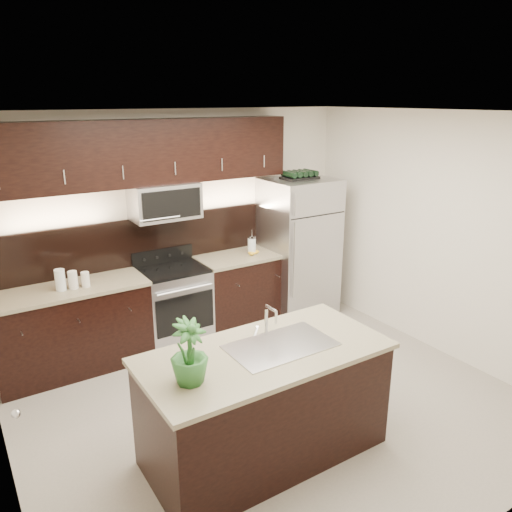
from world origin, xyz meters
The scene contains 12 objects.
ground centered at (0.00, 0.00, 0.00)m, with size 4.50×4.50×0.00m, color gray.
room_walls centered at (-0.11, -0.04, 1.70)m, with size 4.52×4.02×2.71m.
counter_run centered at (-0.46, 1.69, 0.47)m, with size 3.51×0.65×0.94m.
upper_fixtures centered at (-0.43, 1.84, 2.14)m, with size 3.49×0.40×1.66m.
island centered at (-0.44, -0.54, 0.47)m, with size 1.96×0.96×0.94m.
sink_faucet centered at (-0.29, -0.53, 0.96)m, with size 0.84×0.50×0.28m.
refrigerator centered at (1.52, 1.63, 0.91)m, with size 0.88×0.80×1.83m, color #B2B2B7.
wine_rack centered at (1.52, 1.63, 1.88)m, with size 0.45×0.28×0.11m.
plant centered at (-1.12, -0.64, 1.17)m, with size 0.26×0.26×0.46m, color #275C25.
canisters centered at (-1.40, 1.63, 1.04)m, with size 0.33×0.12×0.22m.
french_press centered at (0.81, 1.64, 1.05)m, with size 0.11×0.11×0.31m.
bananas centered at (0.77, 1.61, 0.97)m, with size 0.16×0.13×0.05m, color gold.
Camera 1 is at (-2.36, -3.43, 2.82)m, focal length 35.00 mm.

